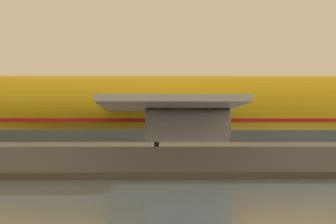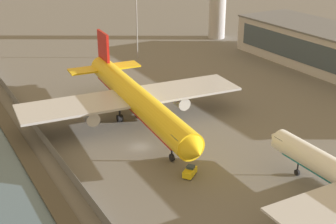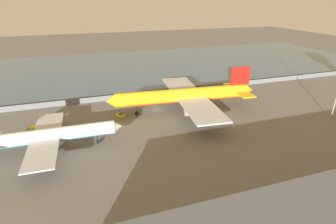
# 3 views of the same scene
# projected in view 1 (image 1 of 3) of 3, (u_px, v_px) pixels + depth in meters

# --- Properties ---
(ground_plane) EXTENTS (500.00, 500.00, 0.00)m
(ground_plane) POSITION_uv_depth(u_px,v_px,m) (303.00, 170.00, 89.45)
(ground_plane) COLOR #66635E
(cargo_jet_yellow) EXTENTS (56.89, 49.34, 15.84)m
(cargo_jet_yellow) POSITION_uv_depth(u_px,v_px,m) (185.00, 105.00, 92.54)
(cargo_jet_yellow) COLOR yellow
(cargo_jet_yellow) RESTS_ON ground
(terminal_building) EXTENTS (82.47, 21.11, 11.55)m
(terminal_building) POSITION_uv_depth(u_px,v_px,m) (142.00, 123.00, 160.38)
(terminal_building) COLOR #B2B2B7
(terminal_building) RESTS_ON ground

